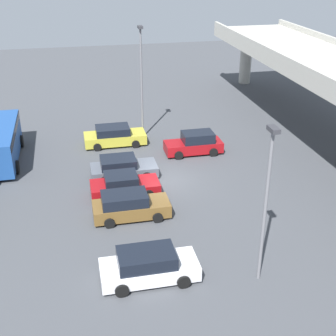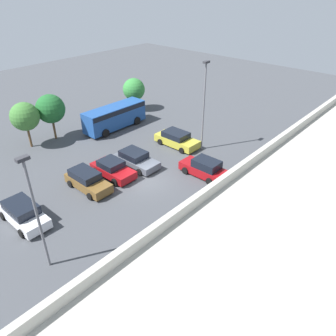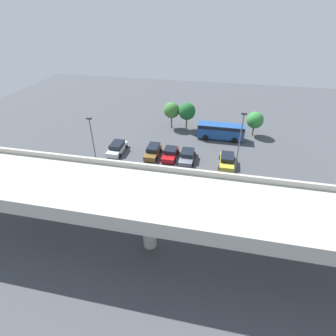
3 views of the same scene
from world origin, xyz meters
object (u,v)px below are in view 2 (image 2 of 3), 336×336
(parked_car_3, at_px, (113,169))
(tree_front_right, at_px, (25,117))
(parked_car_4, at_px, (87,180))
(lamp_post_near_aisle, at_px, (35,207))
(parked_car_0, at_px, (177,139))
(parked_car_1, at_px, (204,168))
(parked_car_5, at_px, (23,213))
(tree_front_left, at_px, (134,89))
(parked_car_2, at_px, (136,159))
(shuttle_bus, at_px, (115,115))
(lamp_post_mid_lot, at_px, (204,101))
(tree_front_centre, at_px, (50,109))

(parked_car_3, distance_m, tree_front_right, 11.49)
(parked_car_4, bearing_deg, lamp_post_near_aisle, -52.33)
(parked_car_3, bearing_deg, tree_front_right, -169.71)
(parked_car_0, bearing_deg, parked_car_1, -27.32)
(parked_car_5, height_order, tree_front_left, tree_front_left)
(parked_car_1, height_order, parked_car_2, parked_car_1)
(shuttle_bus, bearing_deg, lamp_post_mid_lot, -77.46)
(parked_car_1, bearing_deg, tree_front_right, 23.63)
(lamp_post_near_aisle, bearing_deg, lamp_post_mid_lot, -172.74)
(tree_front_right, bearing_deg, shuttle_bus, 162.42)
(parked_car_0, relative_size, tree_front_centre, 0.97)
(tree_front_centre, bearing_deg, lamp_post_near_aisle, 57.12)
(parked_car_3, relative_size, tree_front_right, 0.90)
(parked_car_1, distance_m, parked_car_5, 15.29)
(lamp_post_near_aisle, bearing_deg, parked_car_5, -101.43)
(parked_car_4, xyz_separation_m, tree_front_right, (-0.73, -10.95, 2.62))
(shuttle_bus, distance_m, tree_front_right, 9.79)
(parked_car_0, bearing_deg, tree_front_left, 158.79)
(parked_car_4, relative_size, lamp_post_mid_lot, 0.50)
(parked_car_1, xyz_separation_m, parked_car_5, (14.03, -6.08, -0.03))
(lamp_post_mid_lot, height_order, tree_front_right, lamp_post_mid_lot)
(parked_car_2, bearing_deg, lamp_post_near_aisle, -67.66)
(parked_car_1, distance_m, tree_front_right, 18.89)
(shuttle_bus, distance_m, tree_front_centre, 7.17)
(lamp_post_mid_lot, bearing_deg, tree_front_right, -49.95)
(tree_front_right, bearing_deg, lamp_post_mid_lot, 130.05)
(tree_front_left, bearing_deg, parked_car_3, 39.98)
(parked_car_2, distance_m, parked_car_4, 5.38)
(parked_car_4, bearing_deg, parked_car_1, 53.06)
(parked_car_5, bearing_deg, parked_car_3, 90.43)
(parked_car_2, distance_m, lamp_post_mid_lot, 8.69)
(parked_car_4, bearing_deg, tree_front_right, 176.18)
(parked_car_2, xyz_separation_m, shuttle_bus, (-4.53, -8.31, 0.90))
(parked_car_0, bearing_deg, lamp_post_mid_lot, 23.89)
(parked_car_3, height_order, tree_front_centre, tree_front_centre)
(tree_front_left, relative_size, tree_front_centre, 0.86)
(parked_car_4, bearing_deg, lamp_post_mid_lot, 77.00)
(parked_car_0, distance_m, tree_front_centre, 13.85)
(lamp_post_mid_lot, relative_size, tree_front_right, 1.86)
(lamp_post_mid_lot, xyz_separation_m, tree_front_right, (11.60, -13.80, -1.83))
(lamp_post_mid_lot, bearing_deg, parked_car_4, -13.00)
(parked_car_2, xyz_separation_m, parked_car_3, (2.65, -0.22, 0.01))
(parked_car_5, bearing_deg, tree_front_right, 149.42)
(parked_car_2, relative_size, parked_car_4, 1.01)
(parked_car_4, bearing_deg, parked_car_3, 89.13)
(parked_car_2, bearing_deg, parked_car_0, 88.96)
(parked_car_2, xyz_separation_m, lamp_post_mid_lot, (-6.95, 2.58, 4.52))
(parked_car_4, xyz_separation_m, tree_front_left, (-15.53, -10.69, 2.07))
(parked_car_4, xyz_separation_m, tree_front_centre, (-3.58, -10.84, 2.68))
(parked_car_2, distance_m, tree_front_right, 12.44)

